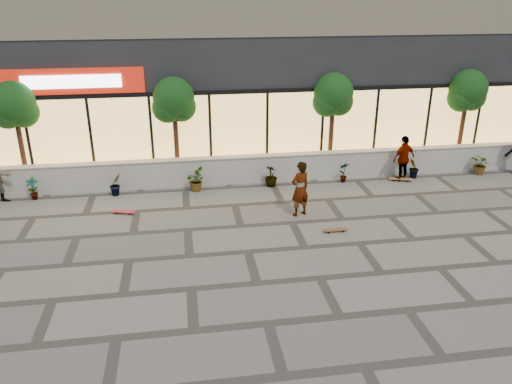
{
  "coord_description": "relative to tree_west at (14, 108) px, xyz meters",
  "views": [
    {
      "loc": [
        -3.27,
        -10.54,
        6.86
      ],
      "look_at": [
        -1.22,
        2.83,
        1.3
      ],
      "focal_mm": 35.0,
      "sensor_mm": 36.0,
      "label": 1
    }
  ],
  "objects": [
    {
      "name": "tree_east",
      "position": [
        17.0,
        0.0,
        0.0
      ],
      "size": [
        1.6,
        1.5,
        3.92
      ],
      "color": "#422517",
      "rests_on": "ground"
    },
    {
      "name": "shrub_b",
      "position": [
        3.3,
        -1.25,
        -2.58
      ],
      "size": [
        0.57,
        0.57,
        0.81
      ],
      "primitive_type": "imported",
      "rotation": [
        0.0,
        0.0,
        0.82
      ],
      "color": "#133E15",
      "rests_on": "ground"
    },
    {
      "name": "skateboard_center",
      "position": [
        10.15,
        -5.25,
        -2.91
      ],
      "size": [
        0.74,
        0.2,
        0.09
      ],
      "rotation": [
        0.0,
        0.0,
        0.02
      ],
      "color": "brown",
      "rests_on": "ground"
    },
    {
      "name": "retail_building",
      "position": [
        9.0,
        4.79,
        1.26
      ],
      "size": [
        24.0,
        9.17,
        8.5
      ],
      "color": "#232428",
      "rests_on": "ground"
    },
    {
      "name": "shrub_c",
      "position": [
        6.1,
        -1.25,
        -2.58
      ],
      "size": [
        0.68,
        0.77,
        0.81
      ],
      "primitive_type": "imported",
      "rotation": [
        0.0,
        0.0,
        1.64
      ],
      "color": "#133E15",
      "rests_on": "ground"
    },
    {
      "name": "shrub_d",
      "position": [
        8.9,
        -1.25,
        -2.58
      ],
      "size": [
        0.64,
        0.64,
        0.81
      ],
      "primitive_type": "imported",
      "rotation": [
        0.0,
        0.0,
        2.46
      ],
      "color": "#133E15",
      "rests_on": "ground"
    },
    {
      "name": "shrub_g",
      "position": [
        17.3,
        -1.25,
        -2.58
      ],
      "size": [
        0.77,
        0.84,
        0.81
      ],
      "primitive_type": "imported",
      "rotation": [
        0.0,
        0.0,
        4.92
      ],
      "color": "#133E15",
      "rests_on": "ground"
    },
    {
      "name": "skateboard_left",
      "position": [
        3.68,
        -2.94,
        -2.91
      ],
      "size": [
        0.79,
        0.41,
        0.09
      ],
      "rotation": [
        0.0,
        0.0,
        -0.29
      ],
      "color": "red",
      "rests_on": "ground"
    },
    {
      "name": "shrub_a",
      "position": [
        0.5,
        -1.25,
        -2.58
      ],
      "size": [
        0.43,
        0.29,
        0.81
      ],
      "primitive_type": "imported",
      "color": "#133E15",
      "rests_on": "ground"
    },
    {
      "name": "tree_midwest",
      "position": [
        5.5,
        0.0,
        0.0
      ],
      "size": [
        1.6,
        1.5,
        3.92
      ],
      "color": "#422517",
      "rests_on": "ground"
    },
    {
      "name": "skater_right_near",
      "position": [
        13.96,
        -1.4,
        -2.11
      ],
      "size": [
        1.12,
        0.76,
        1.76
      ],
      "primitive_type": "imported",
      "rotation": [
        0.0,
        0.0,
        3.5
      ],
      "color": "silver",
      "rests_on": "ground"
    },
    {
      "name": "skater_center",
      "position": [
        9.35,
        -3.89,
        -2.07
      ],
      "size": [
        0.78,
        0.66,
        1.82
      ],
      "primitive_type": "imported",
      "rotation": [
        0.0,
        0.0,
        3.55
      ],
      "color": "white",
      "rests_on": "ground"
    },
    {
      "name": "skateboard_right_near",
      "position": [
        13.89,
        -1.5,
        -2.9
      ],
      "size": [
        0.88,
        0.45,
        0.1
      ],
      "rotation": [
        0.0,
        0.0,
        -0.29
      ],
      "color": "olive",
      "rests_on": "ground"
    },
    {
      "name": "shrub_f",
      "position": [
        14.5,
        -1.25,
        -2.58
      ],
      "size": [
        0.55,
        0.57,
        0.81
      ],
      "primitive_type": "imported",
      "rotation": [
        0.0,
        0.0,
        4.1
      ],
      "color": "#133E15",
      "rests_on": "ground"
    },
    {
      "name": "tree_west",
      "position": [
        0.0,
        0.0,
        0.0
      ],
      "size": [
        1.6,
        1.5,
        3.92
      ],
      "color": "#422517",
      "rests_on": "ground"
    },
    {
      "name": "ground",
      "position": [
        9.0,
        -7.7,
        -2.99
      ],
      "size": [
        80.0,
        80.0,
        0.0
      ],
      "primitive_type": "plane",
      "color": "gray",
      "rests_on": "ground"
    },
    {
      "name": "tree_mideast",
      "position": [
        11.5,
        0.0,
        0.0
      ],
      "size": [
        1.6,
        1.5,
        3.92
      ],
      "color": "#422517",
      "rests_on": "ground"
    },
    {
      "name": "planter_wall",
      "position": [
        9.0,
        -0.7,
        -2.46
      ],
      "size": [
        22.0,
        0.42,
        1.04
      ],
      "color": "silver",
      "rests_on": "ground"
    },
    {
      "name": "shrub_e",
      "position": [
        11.7,
        -1.25,
        -2.58
      ],
      "size": [
        0.46,
        0.35,
        0.81
      ],
      "primitive_type": "imported",
      "rotation": [
        0.0,
        0.0,
        3.28
      ],
      "color": "#133E15",
      "rests_on": "ground"
    }
  ]
}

